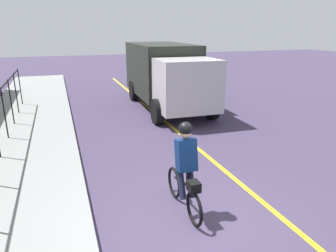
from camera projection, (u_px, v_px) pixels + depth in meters
The scene contains 4 objects.
ground_plane at pixel (196, 223), 5.70m from camera, with size 80.00×80.00×0.00m, color #3E344D.
lane_line_centre at pixel (268, 207), 6.20m from camera, with size 36.00×0.12×0.01m, color yellow.
cyclist_lead at pixel (185, 169), 5.79m from camera, with size 1.71×0.36×1.83m.
box_truck_background at pixel (166, 73), 13.78m from camera, with size 6.78×2.70×2.78m.
Camera 1 is at (-4.45, 2.12, 3.42)m, focal length 33.04 mm.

